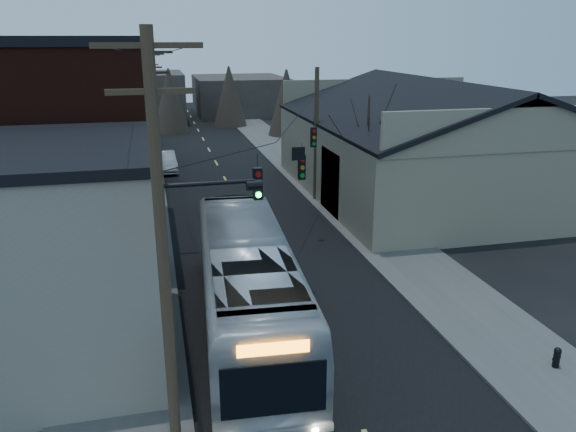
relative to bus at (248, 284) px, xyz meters
The scene contains 14 objects.
road_surface 20.98m from the bus, 84.18° to the left, with size 9.00×110.00×0.02m, color black.
sidewalk_left 21.32m from the bus, 101.91° to the left, with size 4.00×110.00×0.12m, color #474744.
sidewalk_right 22.57m from the bus, 67.48° to the left, with size 4.00×110.00×0.12m, color #474744.
building_clapboard 7.08m from the bus, behind, with size 8.00×8.00×7.00m, color slate.
building_brick 13.73m from the bus, 126.15° to the left, with size 10.00×12.00×10.00m, color black.
building_left_far 27.84m from the bus, 105.41° to the left, with size 9.00×14.00×7.00m, color #322D28.
warehouse 21.88m from the bus, 46.24° to the left, with size 16.16×20.60×7.73m.
building_far_left 55.94m from the bus, 93.98° to the left, with size 10.00×12.00×6.00m, color #322D28.
building_far_right 61.47m from the bus, 81.47° to the left, with size 12.00×14.00×5.00m, color #322D28.
bare_tree 13.92m from the bus, 51.38° to the left, with size 0.40×0.40×7.20m, color black.
utility_lines 15.28m from the bus, 93.82° to the left, with size 11.24×45.28×10.50m.
bus is the anchor object (origin of this frame).
parked_car 26.83m from the bus, 94.67° to the left, with size 1.63×4.68×1.54m, color #A0A2A7.
fire_hydrant 10.50m from the bus, 28.15° to the right, with size 0.34×0.24×0.69m.
Camera 1 is at (-5.00, -8.98, 10.27)m, focal length 35.00 mm.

